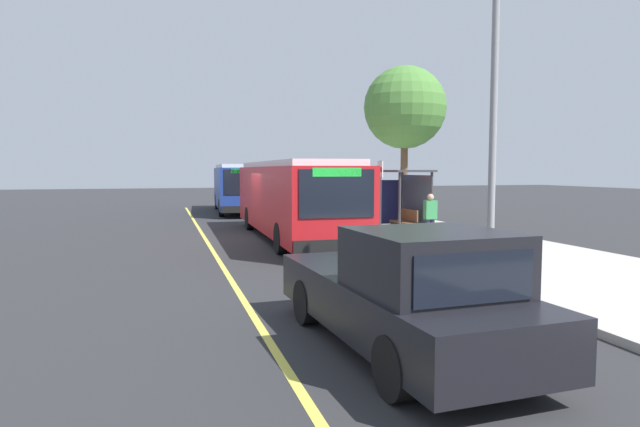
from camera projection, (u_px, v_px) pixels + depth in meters
ground_plane at (263, 237)px, 21.28m from camera, size 120.00×120.00×0.00m
sidewalk_curb at (404, 231)px, 22.93m from camera, size 44.00×6.40×0.15m
lane_stripe_center at (206, 239)px, 20.67m from camera, size 36.00×0.14×0.01m
transit_bus_main at (292, 197)px, 20.75m from camera, size 11.92×2.78×2.95m
transit_bus_second at (238, 186)px, 33.92m from camera, size 10.29×3.16×2.95m
pickup_truck at (405, 294)px, 7.84m from camera, size 5.50×2.30×1.85m
bus_shelter at (403, 188)px, 21.62m from camera, size 2.90×1.60×2.48m
waiting_bench at (405, 221)px, 21.30m from camera, size 1.60×0.48×0.95m
route_sign_post at (380, 190)px, 18.74m from camera, size 0.44×0.08×2.80m
pedestrian_commuter at (430, 216)px, 18.16m from camera, size 0.24×0.40×1.69m
street_tree_near_shelter at (405, 108)px, 27.37m from camera, size 4.13×4.13×7.67m
utility_pole at (493, 137)px, 11.95m from camera, size 0.16×0.16×6.40m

